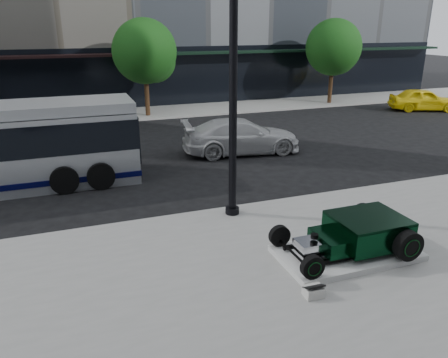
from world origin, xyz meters
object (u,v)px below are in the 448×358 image
object	(u,v)px
lamppost	(233,97)
white_sedan	(242,136)
yellow_taxi	(423,100)
hot_rod	(360,232)

from	to	relation	value
lamppost	white_sedan	xyz separation A→B (m)	(2.87, 6.30, -2.84)
lamppost	yellow_taxi	world-z (taller)	lamppost
white_sedan	yellow_taxi	size ratio (longest dim) A/B	1.23
hot_rod	white_sedan	xyz separation A→B (m)	(0.81, 9.62, 0.06)
white_sedan	lamppost	bearing A→B (deg)	162.38
hot_rod	white_sedan	distance (m)	9.66
yellow_taxi	hot_rod	bearing A→B (deg)	155.09
lamppost	yellow_taxi	xyz separation A→B (m)	(17.93, 11.43, -2.87)
hot_rod	white_sedan	size ratio (longest dim) A/B	0.62
white_sedan	yellow_taxi	xyz separation A→B (m)	(15.06, 5.12, -0.03)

